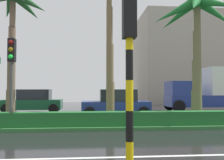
% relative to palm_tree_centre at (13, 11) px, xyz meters
% --- Properties ---
extents(palm_tree_centre, '(3.61, 3.39, 6.74)m').
position_rel_palm_tree_centre_xyz_m(palm_tree_centre, '(0.00, 0.00, 0.00)').
color(palm_tree_centre, brown).
rests_on(palm_tree_centre, median_strip).
extents(palm_tree_mid_right, '(4.65, 4.48, 6.71)m').
position_rel_palm_tree_centre_xyz_m(palm_tree_mid_right, '(9.33, 0.14, -0.21)').
color(palm_tree_mid_right, '#686341').
rests_on(palm_tree_mid_right, median_strip).
extents(traffic_signal_median_right, '(0.28, 0.43, 3.77)m').
position_rel_palm_tree_centre_xyz_m(traffic_signal_median_right, '(0.50, -1.77, -2.79)').
color(traffic_signal_median_right, '#4C4C47').
rests_on(traffic_signal_median_right, median_strip).
extents(traffic_signal_foreground, '(0.28, 0.43, 3.84)m').
position_rel_palm_tree_centre_xyz_m(traffic_signal_foreground, '(4.59, -7.35, -2.89)').
color(traffic_signal_foreground, yellow).
rests_on(traffic_signal_foreground, ground_plane).
extents(car_in_traffic_leading, '(4.30, 2.02, 1.72)m').
position_rel_palm_tree_centre_xyz_m(car_in_traffic_leading, '(-0.46, 6.84, -4.71)').
color(car_in_traffic_leading, '#195133').
rests_on(car_in_traffic_leading, ground_plane).
extents(car_in_traffic_second, '(4.30, 2.02, 1.72)m').
position_rel_palm_tree_centre_xyz_m(car_in_traffic_second, '(5.45, 3.60, -4.71)').
color(car_in_traffic_second, navy).
rests_on(car_in_traffic_second, ground_plane).
extents(box_truck_following, '(6.40, 2.64, 3.46)m').
position_rel_palm_tree_centre_xyz_m(box_truck_following, '(13.15, 6.98, -3.98)').
color(box_truck_following, navy).
rests_on(box_truck_following, ground_plane).
extents(building_far_right, '(14.26, 10.87, 11.12)m').
position_rel_palm_tree_centre_xyz_m(building_far_right, '(17.34, 20.55, 0.03)').
color(building_far_right, '#A89E8E').
rests_on(building_far_right, ground_plane).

